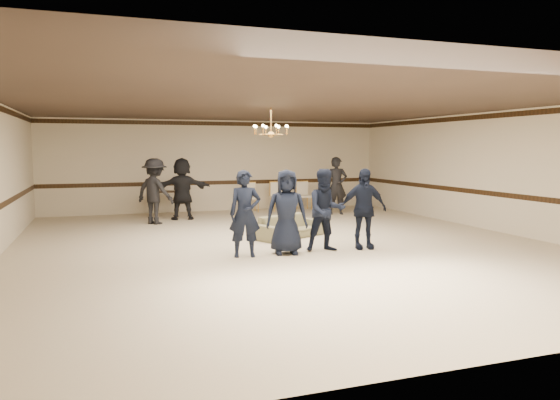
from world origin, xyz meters
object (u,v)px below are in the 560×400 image
at_px(boy_c, 326,210).
at_px(banquet_chair_right, 304,196).
at_px(boy_d, 363,209).
at_px(banquet_chair_left, 251,197).
at_px(adult_left, 155,191).
at_px(console_table, 163,203).
at_px(chandelier, 271,121).
at_px(settee, 289,226).
at_px(boy_b, 287,212).
at_px(adult_mid, 182,189).
at_px(boy_a, 245,214).
at_px(adult_right, 337,186).
at_px(banquet_chair_mid, 278,197).

distance_m(boy_c, banquet_chair_right, 7.62).
height_order(boy_d, banquet_chair_left, boy_d).
height_order(adult_left, console_table, adult_left).
height_order(chandelier, console_table, chandelier).
height_order(settee, console_table, console_table).
relative_size(boy_b, boy_c, 1.00).
height_order(boy_c, boy_d, same).
bearing_deg(console_table, boy_b, -75.67).
distance_m(adult_left, banquet_chair_right, 5.78).
xyz_separation_m(chandelier, banquet_chair_left, (0.96, 5.22, -2.37)).
bearing_deg(banquet_chair_right, adult_mid, -169.61).
bearing_deg(console_table, boy_a, -82.41).
height_order(chandelier, boy_c, chandelier).
height_order(adult_right, console_table, adult_right).
bearing_deg(boy_a, console_table, 105.56).
distance_m(chandelier, banquet_chair_mid, 6.06).
height_order(chandelier, boy_b, chandelier).
relative_size(chandelier, console_table, 0.98).
xyz_separation_m(boy_d, adult_right, (2.02, 5.66, 0.07)).
height_order(boy_b, boy_d, same).
bearing_deg(adult_right, adult_left, -166.49).
height_order(banquet_chair_left, console_table, banquet_chair_left).
distance_m(boy_c, console_table, 7.89).
xyz_separation_m(boy_a, adult_mid, (-0.38, 6.06, 0.07)).
relative_size(boy_a, banquet_chair_right, 1.76).
relative_size(boy_c, adult_left, 0.92).
bearing_deg(console_table, adult_left, -101.09).
bearing_deg(boy_a, banquet_chair_right, 69.21).
bearing_deg(adult_right, banquet_chair_mid, 145.17).
distance_m(adult_mid, adult_right, 5.12).
relative_size(boy_d, banquet_chair_mid, 1.76).
bearing_deg(banquet_chair_left, console_table, 172.51).
distance_m(boy_d, banquet_chair_left, 7.26).
relative_size(boy_a, adult_right, 0.92).
relative_size(chandelier, banquet_chair_left, 0.93).
relative_size(boy_a, boy_b, 1.00).
bearing_deg(adult_right, console_table, 172.93).
relative_size(adult_left, banquet_chair_mid, 1.91).
xyz_separation_m(boy_a, boy_c, (1.80, 0.00, 0.00)).
distance_m(boy_b, console_table, 7.64).
height_order(boy_b, settee, boy_b).
distance_m(boy_a, banquet_chair_mid, 7.90).
bearing_deg(settee, adult_right, 23.93).
xyz_separation_m(settee, adult_mid, (-2.02, 4.17, 0.69)).
bearing_deg(adult_right, boy_a, -119.22).
distance_m(boy_d, settee, 2.25).
distance_m(settee, banquet_chair_mid, 5.56).
height_order(boy_d, adult_mid, adult_mid).
bearing_deg(banquet_chair_left, boy_b, -103.71).
relative_size(boy_a, settee, 0.94).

